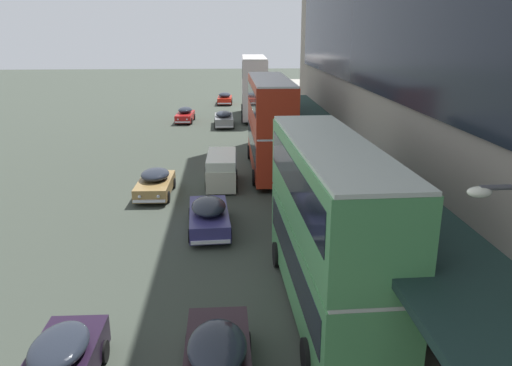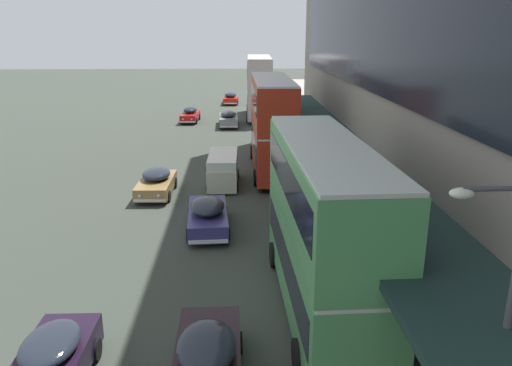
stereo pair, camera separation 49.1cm
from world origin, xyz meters
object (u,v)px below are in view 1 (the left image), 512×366
(sedan_oncoming_front, at_px, (218,360))
(sedan_far_back, at_px, (155,183))
(sedan_trailing_mid, at_px, (185,115))
(vw_van, at_px, (222,168))
(sedan_second_mid, at_px, (224,119))
(sedan_lead_near, at_px, (225,98))
(transit_bus_kerbside_far, at_px, (329,223))
(transit_bus_kerbside_front, at_px, (270,122))
(sedan_second_near, at_px, (209,215))
(transit_bus_kerbside_rear, at_px, (254,85))

(sedan_oncoming_front, bearing_deg, sedan_far_back, 103.12)
(sedan_trailing_mid, distance_m, vw_van, 22.77)
(sedan_second_mid, bearing_deg, sedan_lead_near, 89.75)
(transit_bus_kerbside_far, height_order, sedan_trailing_mid, transit_bus_kerbside_far)
(transit_bus_kerbside_front, bearing_deg, sedan_second_near, -110.07)
(sedan_second_mid, bearing_deg, transit_bus_kerbside_rear, 57.07)
(sedan_oncoming_front, distance_m, sedan_trailing_mid, 40.96)
(sedan_second_near, xyz_separation_m, sedan_lead_near, (0.70, 42.71, -0.04))
(transit_bus_kerbside_front, height_order, sedan_second_near, transit_bus_kerbside_front)
(sedan_second_mid, bearing_deg, sedan_far_back, -100.35)
(sedan_second_near, relative_size, sedan_second_mid, 1.02)
(sedan_second_mid, xyz_separation_m, sedan_oncoming_front, (-0.06, -38.03, 0.05))
(sedan_far_back, bearing_deg, transit_bus_kerbside_rear, 74.82)
(transit_bus_kerbside_far, distance_m, sedan_second_near, 8.78)
(sedan_oncoming_front, xyz_separation_m, vw_van, (-0.01, 18.35, 0.28))
(sedan_far_back, bearing_deg, transit_bus_kerbside_far, -59.99)
(sedan_second_mid, bearing_deg, sedan_trailing_mid, 145.96)
(sedan_oncoming_front, relative_size, sedan_far_back, 1.03)
(transit_bus_kerbside_far, distance_m, vw_van, 15.30)
(sedan_second_near, bearing_deg, sedan_trailing_mid, 96.52)
(transit_bus_kerbside_front, bearing_deg, sedan_oncoming_front, -98.54)
(transit_bus_kerbside_front, distance_m, sedan_lead_near, 32.61)
(transit_bus_kerbside_front, bearing_deg, sedan_far_back, -146.12)
(sedan_second_mid, bearing_deg, transit_bus_kerbside_front, -79.34)
(vw_van, bearing_deg, sedan_lead_near, 89.78)
(sedan_lead_near, bearing_deg, sedan_far_back, -96.13)
(transit_bus_kerbside_rear, bearing_deg, sedan_lead_near, 106.88)
(transit_bus_kerbside_rear, bearing_deg, sedan_second_near, -96.95)
(sedan_second_mid, bearing_deg, transit_bus_kerbside_far, -84.10)
(transit_bus_kerbside_far, height_order, sedan_second_mid, transit_bus_kerbside_far)
(sedan_lead_near, height_order, sedan_far_back, sedan_lead_near)
(sedan_lead_near, bearing_deg, sedan_oncoming_front, -90.13)
(sedan_lead_near, distance_m, sedan_trailing_mid, 13.55)
(transit_bus_kerbside_far, distance_m, sedan_lead_near, 50.22)
(sedan_far_back, bearing_deg, sedan_trailing_mid, 90.30)
(sedan_second_mid, distance_m, sedan_trailing_mid, 4.88)
(transit_bus_kerbside_front, distance_m, sedan_second_mid, 17.21)
(sedan_oncoming_front, height_order, sedan_trailing_mid, sedan_oncoming_front)
(transit_bus_kerbside_far, xyz_separation_m, sedan_second_near, (-4.19, 7.33, -2.39))
(transit_bus_kerbside_front, xyz_separation_m, sedan_oncoming_front, (-3.20, -21.32, -2.55))
(sedan_second_mid, relative_size, vw_van, 1.03)
(transit_bus_kerbside_far, height_order, sedan_second_near, transit_bus_kerbside_far)
(transit_bus_kerbside_far, distance_m, sedan_far_back, 15.14)
(sedan_oncoming_front, bearing_deg, vw_van, 90.04)
(transit_bus_kerbside_front, bearing_deg, sedan_trailing_mid, 110.29)
(sedan_trailing_mid, bearing_deg, sedan_far_back, -89.70)
(sedan_lead_near, bearing_deg, transit_bus_kerbside_far, -86.01)
(sedan_trailing_mid, bearing_deg, transit_bus_kerbside_rear, 17.65)
(sedan_second_near, height_order, vw_van, vw_van)
(sedan_second_near, xyz_separation_m, sedan_second_mid, (0.64, 27.07, -0.02))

